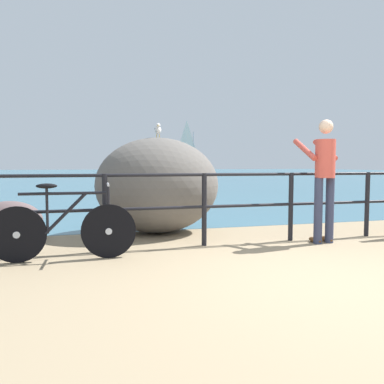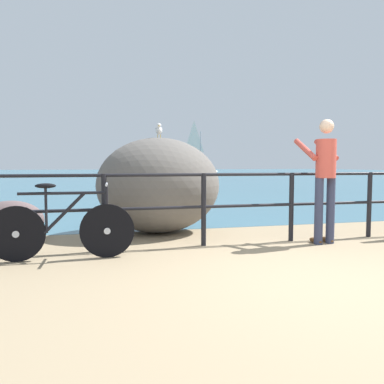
# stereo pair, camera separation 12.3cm
# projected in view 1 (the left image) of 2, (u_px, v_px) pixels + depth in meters

# --- Properties ---
(ground_plane) EXTENTS (120.00, 120.00, 0.10)m
(ground_plane) POSITION_uv_depth(u_px,v_px,m) (124.00, 185.00, 23.02)
(ground_plane) COLOR #937F60
(sea_surface) EXTENTS (120.00, 90.00, 0.01)m
(sea_surface) POSITION_uv_depth(u_px,v_px,m) (103.00, 174.00, 50.16)
(sea_surface) COLOR #38667A
(sea_surface) RESTS_ON ground_plane
(promenade_railing) EXTENTS (9.58, 0.07, 1.02)m
(promenade_railing) POSITION_uv_depth(u_px,v_px,m) (249.00, 199.00, 5.56)
(promenade_railing) COLOR black
(promenade_railing) RESTS_ON ground_plane
(bicycle) EXTENTS (1.70, 0.48, 0.92)m
(bicycle) POSITION_uv_depth(u_px,v_px,m) (64.00, 228.00, 4.57)
(bicycle) COLOR black
(bicycle) RESTS_ON ground_plane
(person_at_railing) EXTENTS (0.47, 0.65, 1.78)m
(person_at_railing) POSITION_uv_depth(u_px,v_px,m) (324.00, 175.00, 5.55)
(person_at_railing) COLOR #333851
(person_at_railing) RESTS_ON ground_plane
(breakwater_boulder_main) EXTENTS (2.05, 1.68, 1.59)m
(breakwater_boulder_main) POSITION_uv_depth(u_px,v_px,m) (158.00, 185.00, 6.42)
(breakwater_boulder_main) COLOR #605B56
(breakwater_boulder_main) RESTS_ON ground
(breakwater_boulder_left) EXTENTS (0.95, 0.58, 0.61)m
(breakwater_boulder_left) POSITION_uv_depth(u_px,v_px,m) (9.00, 221.00, 5.67)
(breakwater_boulder_left) COLOR #5E4D4D
(breakwater_boulder_left) RESTS_ON ground
(seagull) EXTENTS (0.16, 0.34, 0.23)m
(seagull) POSITION_uv_depth(u_px,v_px,m) (158.00, 130.00, 6.42)
(seagull) COLOR gold
(seagull) RESTS_ON breakwater_boulder_main
(sailboat) EXTENTS (4.58, 2.23, 6.16)m
(sailboat) POSITION_uv_depth(u_px,v_px,m) (191.00, 169.00, 43.85)
(sailboat) COLOR white
(sailboat) RESTS_ON sea_surface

